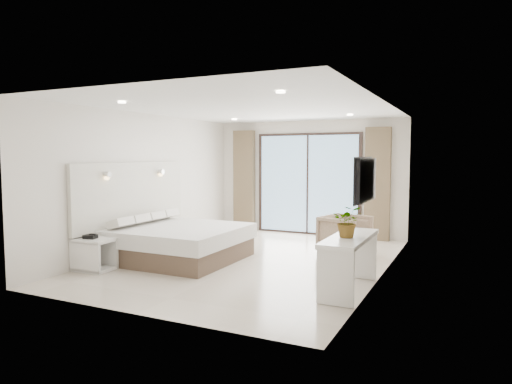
% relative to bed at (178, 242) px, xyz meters
% --- Properties ---
extents(ground, '(6.20, 6.20, 0.00)m').
position_rel_bed_xyz_m(ground, '(1.23, 0.50, -0.32)').
color(ground, beige).
rests_on(ground, ground).
extents(room_shell, '(4.62, 6.22, 2.72)m').
position_rel_bed_xyz_m(room_shell, '(1.03, 1.18, 1.27)').
color(room_shell, silver).
rests_on(room_shell, ground).
extents(bed, '(2.16, 2.05, 0.74)m').
position_rel_bed_xyz_m(bed, '(0.00, 0.00, 0.00)').
color(bed, brown).
rests_on(bed, ground).
extents(nightstand, '(0.60, 0.50, 0.52)m').
position_rel_bed_xyz_m(nightstand, '(-0.76, -1.25, -0.05)').
color(nightstand, white).
rests_on(nightstand, ground).
extents(phone, '(0.22, 0.19, 0.07)m').
position_rel_bed_xyz_m(phone, '(-0.81, -1.29, 0.25)').
color(phone, black).
rests_on(phone, nightstand).
extents(console_desk, '(0.49, 1.57, 0.77)m').
position_rel_bed_xyz_m(console_desk, '(3.27, -0.58, 0.25)').
color(console_desk, white).
rests_on(console_desk, ground).
extents(plant, '(0.47, 0.51, 0.34)m').
position_rel_bed_xyz_m(plant, '(3.27, -0.69, 0.62)').
color(plant, '#33662D').
rests_on(plant, console_desk).
extents(armchair, '(0.91, 0.95, 0.82)m').
position_rel_bed_xyz_m(armchair, '(2.62, 1.73, 0.10)').
color(armchair, '#947061').
rests_on(armchair, ground).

